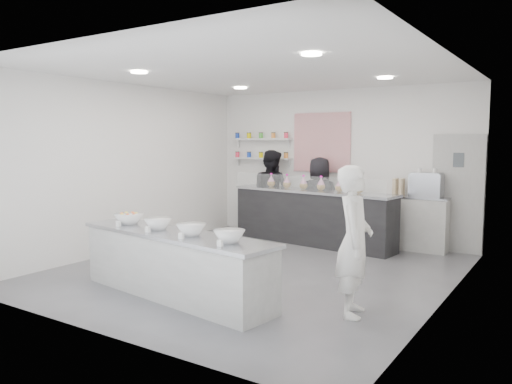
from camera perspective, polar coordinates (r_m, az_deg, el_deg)
floor at (r=7.75m, az=0.08°, el=-8.96°), size 6.00×6.00×0.00m
ceiling at (r=7.56m, az=0.08°, el=13.59°), size 6.00×6.00×0.00m
back_wall at (r=10.16m, az=9.31°, el=3.07°), size 5.50×0.00×5.50m
left_wall at (r=9.29m, az=-14.34°, el=2.71°), size 0.00×6.00×6.00m
right_wall at (r=6.45m, az=21.07°, el=1.17°), size 0.00×6.00×6.00m
back_door at (r=9.48m, az=22.03°, el=-0.21°), size 0.88×0.04×2.10m
pattern_panel at (r=10.27m, az=7.50°, el=5.64°), size 1.25×0.03×1.20m
jar_shelf_lower at (r=10.89m, az=0.62°, el=3.86°), size 1.45×0.22×0.04m
jar_shelf_upper at (r=10.88m, az=0.62°, el=6.07°), size 1.45×0.22×0.04m
preserve_jars at (r=10.86m, az=0.57°, el=5.33°), size 1.45×0.10×0.56m
downlight_0 at (r=7.67m, az=-13.22°, el=13.18°), size 0.24×0.24×0.02m
downlight_1 at (r=6.01m, az=6.36°, el=15.37°), size 0.24×0.24×0.02m
downlight_2 at (r=9.65m, az=-1.79°, el=11.80°), size 0.24×0.24×0.02m
downlight_3 at (r=8.39m, az=14.53°, el=12.51°), size 0.24×0.24×0.02m
prep_counter at (r=6.50m, az=-9.28°, el=-8.18°), size 3.11×1.12×0.83m
back_bar at (r=9.66m, az=6.39°, el=-2.86°), size 3.43×1.04×1.05m
sneeze_guard at (r=9.34m, az=5.43°, el=0.97°), size 3.31×0.43×0.29m
espresso_ledge at (r=9.54m, az=17.25°, el=-3.40°), size 1.32×0.42×0.98m
espresso_machine at (r=9.38m, az=18.90°, el=0.71°), size 0.55×0.38×0.42m
cup_stacks at (r=9.52m, az=15.98°, el=0.55°), size 0.24×0.24×0.32m
prep_bowls at (r=6.40m, az=-9.36°, el=-3.93°), size 2.36×0.79×0.15m
label_cards at (r=6.00m, az=-12.05°, el=-5.00°), size 2.01×0.04×0.07m
cookie_bags at (r=9.58m, az=6.44°, el=1.06°), size 2.16×0.43×0.28m
woman_prep at (r=5.76m, az=11.16°, el=-5.53°), size 0.58×0.72×1.71m
staff_left at (r=10.46m, az=1.71°, el=-0.10°), size 0.92×0.74×1.79m
staff_right at (r=9.93m, az=7.24°, el=-0.81°), size 0.89×0.65×1.67m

